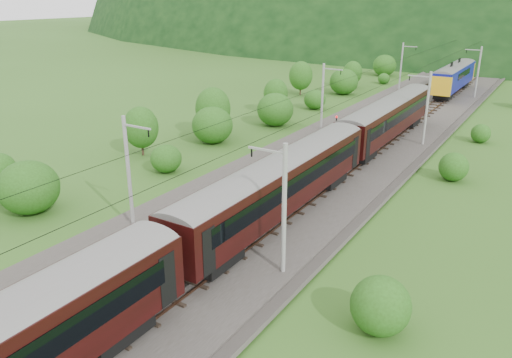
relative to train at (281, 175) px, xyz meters
The scene contains 14 objects.
ground 7.86m from the train, 110.35° to the right, with size 600.00×600.00×0.00m, color #30551A.
railbed 5.59m from the train, 124.22° to the left, with size 14.00×220.00×0.30m, color #38332D.
track_left 6.85m from the train, 143.67° to the left, with size 2.40×220.00×0.27m.
track_right 4.89m from the train, 90.00° to the left, with size 2.40×220.00×0.27m.
catenary_left 26.92m from the train, 108.46° to the left, with size 2.54×192.28×8.00m.
catenary_right 25.81m from the train, 81.71° to the left, with size 2.54×192.28×8.00m.
overhead_wires 5.42m from the train, 124.22° to the left, with size 4.83×198.00×0.03m.
mountain_ridge 318.05m from the train, 112.64° to the left, with size 336.00×280.00×132.00m, color black.
train is the anchor object (origin of this frame).
hazard_post_near 57.65m from the train, 92.65° to the left, with size 0.17×0.17×1.64m, color red.
hazard_post_far 25.19m from the train, 94.24° to the left, with size 0.16×0.16×1.53m, color red.
signal 25.15m from the train, 104.08° to the left, with size 0.25×0.25×2.23m.
vegetation_left 20.13m from the train, 148.99° to the left, with size 13.29×145.59×6.90m.
vegetation_right 10.01m from the train, ahead, with size 7.25×104.88×2.91m.
Camera 1 is at (18.70, -23.10, 15.93)m, focal length 35.00 mm.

